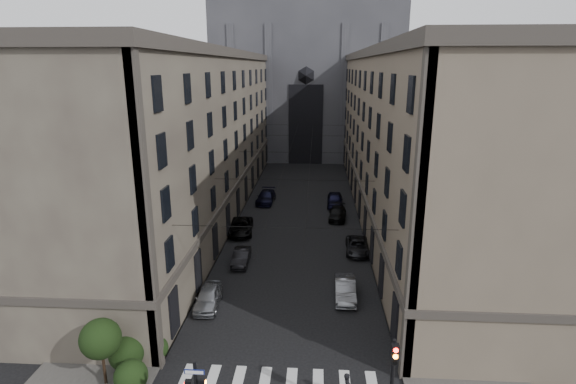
% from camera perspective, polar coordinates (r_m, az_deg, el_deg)
% --- Properties ---
extents(sidewalk_left, '(7.00, 80.00, 0.15)m').
position_cam_1_polar(sidewalk_left, '(56.00, -9.37, -2.19)').
color(sidewalk_left, '#383533').
rests_on(sidewalk_left, ground).
extents(sidewalk_right, '(7.00, 80.00, 0.15)m').
position_cam_1_polar(sidewalk_right, '(55.28, 12.39, -2.59)').
color(sidewalk_right, '#383533').
rests_on(sidewalk_right, ground).
extents(building_left, '(13.60, 60.60, 18.85)m').
position_cam_1_polar(building_left, '(54.67, -12.83, 7.19)').
color(building_left, '#453C35').
rests_on(building_left, ground).
extents(building_right, '(13.60, 60.60, 18.85)m').
position_cam_1_polar(building_right, '(53.72, 16.09, 6.82)').
color(building_right, brown).
rests_on(building_right, ground).
extents(gothic_tower, '(35.00, 23.00, 58.00)m').
position_cam_1_polar(gothic_tower, '(90.88, 2.51, 16.14)').
color(gothic_tower, '#2D2D33').
rests_on(gothic_tower, ground).
extents(traffic_light_right, '(0.34, 0.50, 5.20)m').
position_cam_1_polar(traffic_light_right, '(22.83, 13.13, -21.92)').
color(traffic_light_right, black).
rests_on(traffic_light_right, ground).
extents(shrub_cluster, '(3.90, 4.40, 3.90)m').
position_cam_1_polar(shrub_cluster, '(27.98, -20.48, -18.49)').
color(shrub_cluster, black).
rests_on(shrub_cluster, sidewalk_left).
extents(tram_wires, '(14.00, 60.00, 0.43)m').
position_cam_1_polar(tram_wires, '(52.49, 1.47, 4.91)').
color(tram_wires, black).
rests_on(tram_wires, ground).
extents(car_left_near, '(1.90, 4.34, 1.46)m').
position_cam_1_polar(car_left_near, '(34.33, -10.10, -13.00)').
color(car_left_near, gray).
rests_on(car_left_near, ground).
extents(car_left_midnear, '(1.46, 3.97, 1.30)m').
position_cam_1_polar(car_left_midnear, '(40.69, -5.96, -8.20)').
color(car_left_midnear, black).
rests_on(car_left_midnear, ground).
extents(car_left_midfar, '(2.90, 5.47, 1.46)m').
position_cam_1_polar(car_left_midfar, '(47.78, -6.01, -4.39)').
color(car_left_midfar, black).
rests_on(car_left_midfar, ground).
extents(car_left_far, '(2.35, 5.28, 1.50)m').
position_cam_1_polar(car_left_far, '(58.08, -2.82, -0.64)').
color(car_left_far, black).
rests_on(car_left_far, ground).
extents(car_right_near, '(1.60, 4.41, 1.44)m').
position_cam_1_polar(car_right_near, '(35.17, 7.27, -12.14)').
color(car_right_near, slate).
rests_on(car_right_near, ground).
extents(car_right_midnear, '(2.31, 4.70, 1.28)m').
position_cam_1_polar(car_right_midnear, '(43.31, 8.80, -6.79)').
color(car_right_midnear, black).
rests_on(car_right_midnear, ground).
extents(car_right_midfar, '(2.32, 4.77, 1.34)m').
position_cam_1_polar(car_right_midfar, '(52.15, 6.31, -2.73)').
color(car_right_midfar, black).
rests_on(car_right_midfar, ground).
extents(car_right_far, '(2.06, 4.88, 1.65)m').
position_cam_1_polar(car_right_far, '(56.92, 5.98, -0.97)').
color(car_right_far, black).
rests_on(car_right_far, ground).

